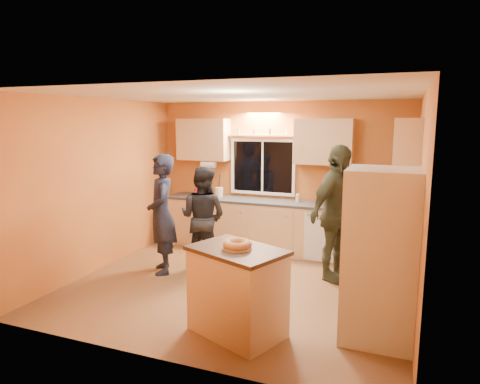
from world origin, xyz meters
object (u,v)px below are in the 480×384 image
at_px(refrigerator, 380,256).
at_px(island, 237,291).
at_px(person_left, 162,214).
at_px(person_center, 203,217).
at_px(person_right, 336,213).

xyz_separation_m(refrigerator, island, (-1.41, -0.44, -0.42)).
height_order(refrigerator, island, refrigerator).
height_order(refrigerator, person_left, refrigerator).
xyz_separation_m(person_center, person_right, (2.00, 0.21, 0.18)).
height_order(island, person_left, person_left).
distance_m(refrigerator, person_center, 3.00).
distance_m(island, person_right, 2.18).
relative_size(refrigerator, island, 1.55).
bearing_deg(refrigerator, person_left, 163.73).
bearing_deg(person_right, person_center, 119.35).
bearing_deg(person_right, refrigerator, -132.87).
bearing_deg(person_left, person_center, 98.04).
bearing_deg(person_right, person_left, 127.72).
distance_m(person_left, person_center, 0.64).
bearing_deg(refrigerator, person_center, 153.41).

